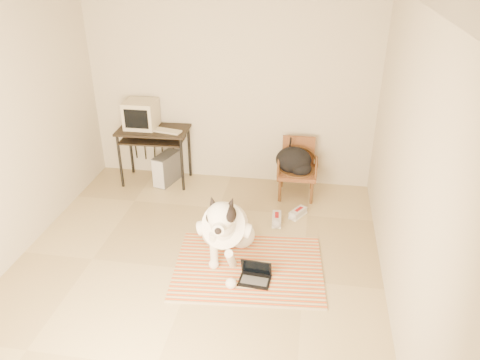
% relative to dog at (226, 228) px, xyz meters
% --- Properties ---
extents(floor, '(4.50, 4.50, 0.00)m').
position_rel_dog_xyz_m(floor, '(-0.29, -0.32, -0.37)').
color(floor, tan).
rests_on(floor, ground).
extents(ceiling, '(4.50, 4.50, 0.00)m').
position_rel_dog_xyz_m(ceiling, '(-0.29, -0.32, 2.33)').
color(ceiling, silver).
rests_on(ceiling, wall_back).
extents(wall_back, '(4.50, 0.00, 4.50)m').
position_rel_dog_xyz_m(wall_back, '(-0.29, 1.93, 0.98)').
color(wall_back, '#C2B59F').
rests_on(wall_back, floor).
extents(wall_front, '(4.50, 0.00, 4.50)m').
position_rel_dog_xyz_m(wall_front, '(-0.29, -2.57, 0.98)').
color(wall_front, '#C2B59F').
rests_on(wall_front, floor).
extents(wall_right, '(0.00, 4.50, 4.50)m').
position_rel_dog_xyz_m(wall_right, '(1.71, -0.32, 0.98)').
color(wall_right, '#C2B59F').
rests_on(wall_right, floor).
extents(rug, '(1.69, 1.35, 0.02)m').
position_rel_dog_xyz_m(rug, '(0.28, -0.19, -0.36)').
color(rug, '#E34B17').
rests_on(rug, floor).
extents(dog, '(0.62, 1.27, 0.93)m').
position_rel_dog_xyz_m(dog, '(0.00, 0.00, 0.00)').
color(dog, white).
rests_on(dog, rug).
extents(laptop, '(0.34, 0.26, 0.23)m').
position_rel_dog_xyz_m(laptop, '(0.38, -0.40, -0.29)').
color(laptop, black).
rests_on(laptop, rug).
extents(computer_desk, '(1.00, 0.58, 0.82)m').
position_rel_dog_xyz_m(computer_desk, '(-1.34, 1.61, 0.33)').
color(computer_desk, black).
rests_on(computer_desk, floor).
extents(crt_monitor, '(0.43, 0.41, 0.38)m').
position_rel_dog_xyz_m(crt_monitor, '(-1.52, 1.68, 0.64)').
color(crt_monitor, '#B7AB90').
rests_on(crt_monitor, computer_desk).
extents(desk_keyboard, '(0.41, 0.22, 0.03)m').
position_rel_dog_xyz_m(desk_keyboard, '(-1.11, 1.55, 0.46)').
color(desk_keyboard, '#B7AB90').
rests_on(desk_keyboard, computer_desk).
extents(pc_tower, '(0.32, 0.51, 0.44)m').
position_rel_dog_xyz_m(pc_tower, '(-1.18, 1.61, -0.15)').
color(pc_tower, '#454547').
rests_on(pc_tower, floor).
extents(rattan_chair, '(0.52, 0.51, 0.78)m').
position_rel_dog_xyz_m(rattan_chair, '(0.70, 1.58, 0.03)').
color(rattan_chair, brown).
rests_on(rattan_chair, floor).
extents(backpack, '(0.49, 0.41, 0.36)m').
position_rel_dog_xyz_m(backpack, '(0.66, 1.50, 0.16)').
color(backpack, black).
rests_on(backpack, rattan_chair).
extents(sneaker_left, '(0.14, 0.29, 0.10)m').
position_rel_dog_xyz_m(sneaker_left, '(0.50, 0.77, -0.32)').
color(sneaker_left, white).
rests_on(sneaker_left, floor).
extents(sneaker_right, '(0.24, 0.30, 0.10)m').
position_rel_dog_xyz_m(sneaker_right, '(0.76, 0.96, -0.32)').
color(sneaker_right, white).
rests_on(sneaker_right, floor).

